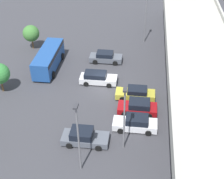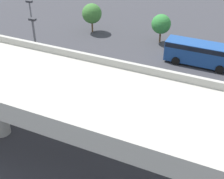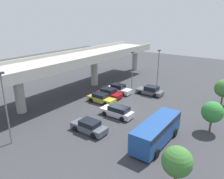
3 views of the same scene
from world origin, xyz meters
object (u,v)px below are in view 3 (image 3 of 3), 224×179
parked_car_2 (101,98)px  parked_car_4 (119,89)px  parked_car_0 (89,127)px  parked_car_1 (117,111)px  lamp_post_mid_lot (5,104)px  lamp_post_near_aisle (132,68)px  tree_front_centre (212,112)px  parked_car_5 (150,91)px  shuttle_bus (157,130)px  lamp_post_by_overpass (158,67)px  tree_front_left (177,162)px  parked_car_3 (109,93)px  tree_front_far_right (224,88)px

parked_car_2 → parked_car_4: size_ratio=1.01×
parked_car_0 → parked_car_1: size_ratio=0.97×
parked_car_4 → lamp_post_mid_lot: lamp_post_mid_lot is taller
parked_car_0 → lamp_post_near_aisle: bearing=-76.5°
tree_front_centre → lamp_post_mid_lot: bearing=132.3°
parked_car_0 → parked_car_5: 16.49m
shuttle_bus → lamp_post_near_aisle: bearing=39.4°
parked_car_4 → lamp_post_by_overpass: (6.12, -4.75, 3.70)m
parked_car_0 → tree_front_left: size_ratio=1.22×
parked_car_2 → tree_front_centre: bearing=1.4°
parked_car_3 → parked_car_4: bearing=87.5°
lamp_post_near_aisle → tree_front_far_right: lamp_post_near_aisle is taller
lamp_post_mid_lot → tree_front_centre: 23.44m
parked_car_3 → parked_car_4: size_ratio=0.94×
parked_car_3 → tree_front_left: tree_front_left is taller
parked_car_2 → lamp_post_by_overpass: bearing=68.9°
parked_car_5 → lamp_post_mid_lot: lamp_post_mid_lot is taller
lamp_post_mid_lot → tree_front_left: bearing=-76.3°
tree_front_left → parked_car_3: bearing=50.9°
parked_car_4 → tree_front_left: (-16.61, -16.85, 1.78)m
lamp_post_near_aisle → tree_front_centre: 17.91m
parked_car_3 → tree_front_centre: size_ratio=1.15×
parked_car_2 → lamp_post_mid_lot: size_ratio=0.59×
parked_car_1 → tree_front_far_right: 17.36m
tree_front_left → lamp_post_by_overpass: bearing=28.0°
parked_car_2 → parked_car_5: (8.12, -4.80, 0.02)m
lamp_post_near_aisle → tree_front_left: bearing=-141.0°
parked_car_2 → tree_front_far_right: size_ratio=1.15×
lamp_post_by_overpass → parked_car_4: bearing=142.2°
parked_car_0 → parked_car_1: bearing=-93.2°
tree_front_centre → tree_front_far_right: 10.08m
parked_car_1 → tree_front_centre: 12.16m
parked_car_1 → parked_car_2: bearing=-28.5°
parked_car_4 → tree_front_far_right: tree_front_far_right is taller
parked_car_3 → shuttle_bus: 15.40m
tree_front_far_right → tree_front_left: bearing=-178.9°
tree_front_left → tree_front_far_right: 21.60m
lamp_post_mid_lot → tree_front_centre: size_ratio=2.10×
lamp_post_by_overpass → tree_front_left: size_ratio=1.99×
parked_car_3 → tree_front_centre: 17.34m
parked_car_2 → shuttle_bus: shuttle_bus is taller
parked_car_2 → shuttle_bus: 13.76m
parked_car_1 → parked_car_5: parked_car_5 is taller
parked_car_3 → tree_front_centre: (-2.26, -17.09, 1.83)m
parked_car_2 → lamp_post_near_aisle: size_ratio=0.65×
lamp_post_by_overpass → tree_front_centre: (-11.20, -12.22, -1.89)m
parked_car_0 → parked_car_1: (5.59, -0.31, 0.03)m
parked_car_3 → parked_car_1: bearing=-44.7°
parked_car_5 → lamp_post_mid_lot: 24.37m
shuttle_bus → lamp_post_near_aisle: size_ratio=1.12×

